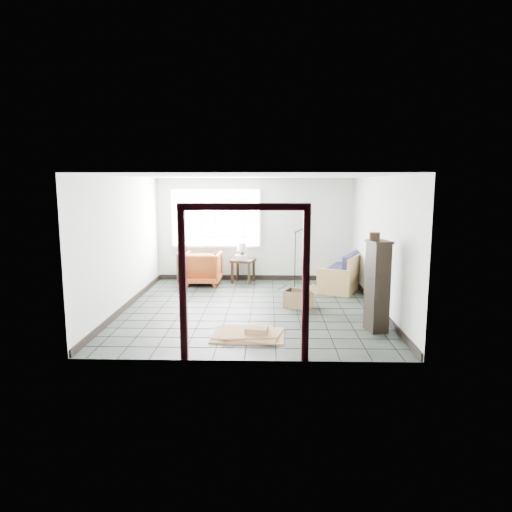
{
  "coord_description": "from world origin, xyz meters",
  "views": [
    {
      "loc": [
        0.32,
        -8.83,
        2.45
      ],
      "look_at": [
        0.09,
        0.3,
        1.01
      ],
      "focal_mm": 32.0,
      "sensor_mm": 36.0,
      "label": 1
    }
  ],
  "objects_px": {
    "armchair": "(203,266)",
    "side_table": "(243,263)",
    "futon_sofa": "(346,274)",
    "tall_shelf": "(377,286)"
  },
  "relations": [
    {
      "from": "futon_sofa",
      "to": "armchair",
      "type": "xyz_separation_m",
      "value": [
        -3.48,
        0.26,
        0.13
      ]
    },
    {
      "from": "tall_shelf",
      "to": "armchair",
      "type": "bearing_deg",
      "value": 120.27
    },
    {
      "from": "armchair",
      "to": "side_table",
      "type": "xyz_separation_m",
      "value": [
        0.98,
        0.22,
        0.05
      ]
    },
    {
      "from": "futon_sofa",
      "to": "side_table",
      "type": "relative_size",
      "value": 3.18
    },
    {
      "from": "futon_sofa",
      "to": "armchair",
      "type": "height_order",
      "value": "armchair"
    },
    {
      "from": "armchair",
      "to": "side_table",
      "type": "height_order",
      "value": "armchair"
    },
    {
      "from": "armchair",
      "to": "side_table",
      "type": "distance_m",
      "value": 1.01
    },
    {
      "from": "futon_sofa",
      "to": "tall_shelf",
      "type": "distance_m",
      "value": 3.33
    },
    {
      "from": "side_table",
      "to": "tall_shelf",
      "type": "xyz_separation_m",
      "value": [
        2.44,
        -3.77,
        0.29
      ]
    },
    {
      "from": "armchair",
      "to": "side_table",
      "type": "relative_size",
      "value": 1.35
    }
  ]
}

